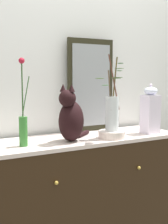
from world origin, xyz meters
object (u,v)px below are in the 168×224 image
Objects in this scene: jar_lidded_porcelain at (150,111)px; bowl_porcelain at (112,134)px; vase_glass_clear at (112,111)px; vase_slim_green at (23,124)px; sideboard at (84,201)px; candle_pillar at (151,123)px; mirror_leaning at (91,85)px; cat_sitting at (71,118)px.

bowl_porcelain is at bearing -177.48° from jar_lidded_porcelain.
vase_slim_green is at bearing 175.04° from vase_glass_clear.
candle_pillar reaches higher than sideboard.
candle_pillar is (0.43, -0.21, -0.30)m from mirror_leaning.
candle_pillar is (0.74, 0.07, -0.10)m from cat_sitting.
bowl_porcelain is (-0.01, -0.32, -0.33)m from mirror_leaning.
cat_sitting is at bearing -150.70° from sideboard.
jar_lidded_porcelain is at bearing -1.77° from cat_sitting.
jar_lidded_porcelain reaches higher than candle_pillar.
mirror_leaning is at bearing 139.09° from jar_lidded_porcelain.
sideboard is at bearing -129.65° from mirror_leaning.
mirror_leaning reaches higher than candle_pillar.
vase_slim_green is at bearing -177.24° from candle_pillar.
vase_glass_clear reaches higher than cat_sitting.
bowl_porcelain is at bearing 80.73° from vase_glass_clear.
jar_lidded_porcelain is at bearing -10.83° from sideboard.
candle_pillar is (0.44, 0.10, -0.13)m from vase_glass_clear.
mirror_leaning reaches higher than bowl_porcelain.
mirror_leaning is 0.46m from cat_sitting.
bowl_porcelain is 0.50× the size of jar_lidded_porcelain.
sideboard is at bearing 7.74° from vase_slim_green.
cat_sitting is 1.02× the size of jar_lidded_porcelain.
vase_slim_green is at bearing 175.18° from bowl_porcelain.
mirror_leaning is 0.71m from vase_slim_green.
mirror_leaning reaches higher than cat_sitting.
candle_pillar is (1.06, 0.05, -0.08)m from vase_slim_green.
sideboard is at bearing 29.30° from cat_sitting.
cat_sitting reaches higher than bowl_porcelain.
candle_pillar is at bearing -26.29° from mirror_leaning.
mirror_leaning is at bearing 42.42° from cat_sitting.
mirror_leaning reaches higher than jar_lidded_porcelain.
jar_lidded_porcelain is at bearing -40.91° from mirror_leaning.
bowl_porcelain is at bearing -4.82° from vase_slim_green.
sideboard is 7.51× the size of bowl_porcelain.
vase_slim_green is (-0.62, -0.26, -0.22)m from mirror_leaning.
vase_glass_clear is at bearing -166.65° from candle_pillar.
jar_lidded_porcelain is at bearing 2.52° from bowl_porcelain.
vase_glass_clear is at bearing -35.91° from sideboard.
cat_sitting is 0.30m from vase_glass_clear.
sideboard is 3.71× the size of cat_sitting.
cat_sitting is at bearing -137.58° from mirror_leaning.
cat_sitting reaches higher than jar_lidded_porcelain.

